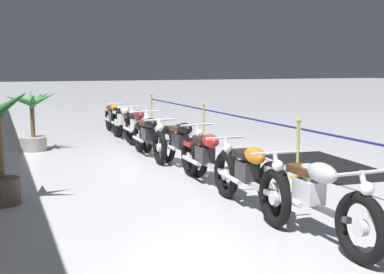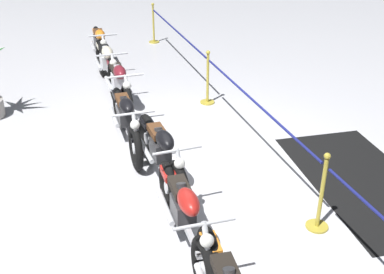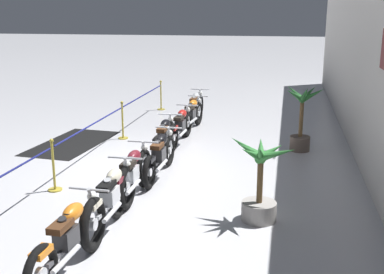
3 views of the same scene
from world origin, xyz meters
name	(u,v)px [view 2 (image 2 of 3)]	position (x,y,z in m)	size (l,w,h in m)	color
ground_plane	(183,158)	(0.00, 0.00, 0.00)	(120.00, 120.00, 0.00)	silver
motorcycle_red_2	(184,216)	(-2.01, 0.60, 0.45)	(2.23, 0.62, 0.92)	black
motorcycle_black_3	(162,155)	(-0.63, 0.50, 0.47)	(2.22, 0.62, 0.95)	black
motorcycle_black_4	(126,120)	(0.68, 0.75, 0.46)	(2.23, 0.62, 0.92)	black
motorcycle_maroon_5	(119,86)	(2.11, 0.59, 0.48)	(2.32, 0.62, 0.96)	black
motorcycle_cream_6	(107,66)	(3.28, 0.63, 0.49)	(2.37, 0.62, 0.98)	black
motorcycle_orange_7	(100,46)	(4.71, 0.56, 0.48)	(2.21, 0.62, 0.95)	black
stanchion_far_left	(297,150)	(-1.51, -1.07, 0.76)	(12.56, 0.28, 1.05)	gold
stanchion_mid_left	(320,203)	(-2.15, -1.07, 0.36)	(0.28, 0.28, 1.05)	gold
stanchion_mid_right	(208,86)	(1.91, -1.07, 0.36)	(0.28, 0.28, 1.05)	gold
stanchion_far_right	(154,29)	(6.23, -1.07, 0.36)	(0.28, 0.28, 1.05)	gold
floor_banner	(363,181)	(-1.43, -2.26, 0.00)	(2.95, 1.50, 0.01)	black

